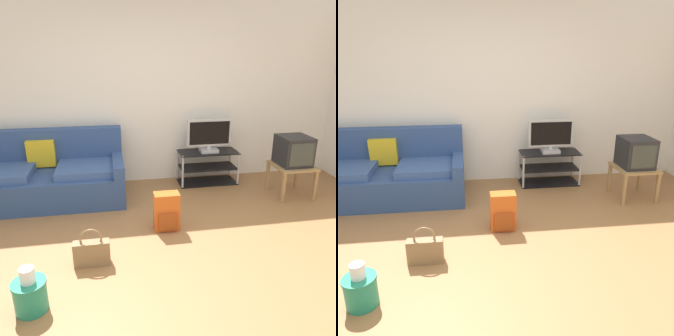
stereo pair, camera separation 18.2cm
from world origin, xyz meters
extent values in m
cube|color=olive|center=(0.00, 0.00, -0.01)|extent=(9.00, 9.80, 0.02)
cube|color=silver|center=(0.00, 2.45, 1.35)|extent=(9.00, 0.10, 2.70)
cube|color=navy|center=(-1.34, 1.84, 0.20)|extent=(2.00, 0.93, 0.39)
cube|color=navy|center=(-1.34, 2.21, 0.64)|extent=(2.00, 0.20, 0.51)
cube|color=navy|center=(-0.40, 1.84, 0.47)|extent=(0.14, 0.93, 0.16)
cube|color=#365289|center=(-0.79, 1.78, 0.44)|extent=(0.80, 0.65, 0.10)
cube|color=gold|center=(-1.41, 2.09, 0.59)|extent=(0.36, 0.14, 0.37)
cube|color=black|center=(0.93, 2.12, 0.48)|extent=(0.87, 0.40, 0.02)
cube|color=black|center=(0.93, 2.12, 0.25)|extent=(0.84, 0.38, 0.02)
cube|color=black|center=(0.93, 2.12, 0.01)|extent=(0.87, 0.40, 0.02)
cylinder|color=#B7B7BC|center=(0.51, 1.94, 0.25)|extent=(0.03, 0.03, 0.49)
cylinder|color=#B7B7BC|center=(1.35, 1.94, 0.25)|extent=(0.03, 0.03, 0.49)
cylinder|color=#B7B7BC|center=(0.51, 2.31, 0.25)|extent=(0.03, 0.03, 0.49)
cylinder|color=#B7B7BC|center=(1.35, 2.31, 0.25)|extent=(0.03, 0.03, 0.49)
cube|color=#B2B2B7|center=(0.93, 2.10, 0.52)|extent=(0.26, 0.22, 0.05)
cube|color=#B2B2B7|center=(0.93, 2.10, 0.56)|extent=(0.05, 0.04, 0.04)
cube|color=#B2B2B7|center=(0.93, 2.10, 0.78)|extent=(0.65, 0.04, 0.39)
cube|color=black|center=(0.93, 2.08, 0.78)|extent=(0.59, 0.01, 0.33)
cube|color=#9E7A4C|center=(1.93, 1.47, 0.42)|extent=(0.52, 0.52, 0.03)
cube|color=#9E7A4C|center=(1.70, 1.25, 0.20)|extent=(0.04, 0.04, 0.41)
cube|color=#9E7A4C|center=(2.16, 1.25, 0.20)|extent=(0.04, 0.04, 0.41)
cube|color=#9E7A4C|center=(1.70, 1.70, 0.20)|extent=(0.04, 0.04, 0.41)
cube|color=#9E7A4C|center=(2.16, 1.70, 0.20)|extent=(0.04, 0.04, 0.41)
cube|color=#232326|center=(1.93, 1.49, 0.63)|extent=(0.40, 0.41, 0.39)
cube|color=#333833|center=(1.93, 1.28, 0.63)|extent=(0.33, 0.01, 0.30)
cube|color=#CC561E|center=(0.08, 0.83, 0.21)|extent=(0.28, 0.17, 0.43)
cube|color=#994116|center=(0.08, 0.74, 0.14)|extent=(0.21, 0.04, 0.19)
cylinder|color=#994116|center=(0.01, 0.94, 0.24)|extent=(0.04, 0.04, 0.34)
cylinder|color=#994116|center=(0.16, 0.94, 0.24)|extent=(0.04, 0.04, 0.34)
cube|color=olive|center=(-0.72, 0.29, 0.12)|extent=(0.33, 0.11, 0.24)
torus|color=olive|center=(-0.72, 0.29, 0.27)|extent=(0.21, 0.02, 0.21)
cylinder|color=#238466|center=(-1.16, -0.23, 0.13)|extent=(0.25, 0.25, 0.26)
cylinder|color=#238466|center=(-1.16, -0.23, 0.25)|extent=(0.26, 0.26, 0.02)
cylinder|color=white|center=(-1.16, -0.23, 0.31)|extent=(0.11, 0.11, 0.14)
camera|label=1|loc=(-0.50, -2.49, 1.90)|focal=36.08mm
camera|label=2|loc=(-0.32, -2.52, 1.90)|focal=36.08mm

